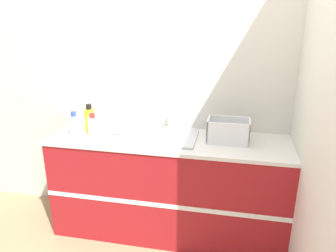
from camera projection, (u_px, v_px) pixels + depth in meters
ground_plane at (162, 250)px, 2.80m from camera, size 12.00×12.00×0.00m
wall_back at (176, 86)px, 2.92m from camera, size 4.42×0.06×2.60m
wall_right at (306, 101)px, 2.43m from camera, size 0.06×2.58×2.60m
counter_cabinet at (169, 186)px, 2.91m from camera, size 2.04×0.60×0.92m
sink at (169, 136)px, 2.76m from camera, size 0.46×0.42×0.22m
paper_towel_roll at (118, 120)px, 2.83m from camera, size 0.12×0.12×0.24m
dish_rack at (228, 133)px, 2.67m from camera, size 0.34×0.21×0.19m
bottle_white_spray at (93, 128)px, 2.71m from camera, size 0.08×0.08×0.22m
bottle_yellow at (90, 119)px, 2.90m from camera, size 0.09×0.09×0.24m
bottle_clear at (75, 125)px, 2.78m from camera, size 0.08×0.08×0.22m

